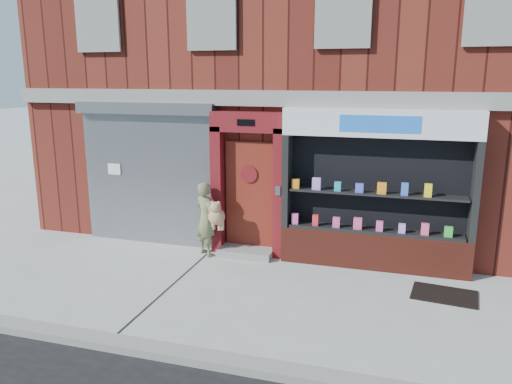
% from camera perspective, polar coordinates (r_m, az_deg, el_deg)
% --- Properties ---
extents(ground, '(80.00, 80.00, 0.00)m').
position_cam_1_polar(ground, '(8.53, 0.22, -11.64)').
color(ground, '#9E9E99').
rests_on(ground, ground).
extents(curb, '(60.00, 0.30, 0.12)m').
position_cam_1_polar(curb, '(6.71, -5.24, -18.55)').
color(curb, gray).
rests_on(curb, ground).
extents(building, '(12.00, 8.16, 8.00)m').
position_cam_1_polar(building, '(13.60, 7.61, 14.86)').
color(building, '#531913').
rests_on(building, ground).
extents(shutter_bay, '(3.10, 0.30, 3.04)m').
position_cam_1_polar(shutter_bay, '(10.85, -12.22, 3.02)').
color(shutter_bay, gray).
rests_on(shutter_bay, ground).
extents(red_door_bay, '(1.52, 0.58, 2.90)m').
position_cam_1_polar(red_door_bay, '(9.97, -0.90, 0.89)').
color(red_door_bay, maroon).
rests_on(red_door_bay, ground).
extents(pharmacy_bay, '(3.50, 0.41, 3.00)m').
position_cam_1_polar(pharmacy_bay, '(9.51, 13.52, -0.61)').
color(pharmacy_bay, maroon).
rests_on(pharmacy_bay, ground).
extents(woman, '(0.76, 0.61, 1.52)m').
position_cam_1_polar(woman, '(10.09, -5.57, -3.00)').
color(woman, '#6C6D47').
rests_on(woman, ground).
extents(doormat, '(1.12, 0.84, 0.03)m').
position_cam_1_polar(doormat, '(9.05, 20.72, -10.93)').
color(doormat, black).
rests_on(doormat, ground).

